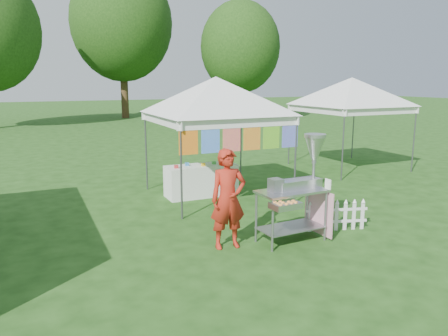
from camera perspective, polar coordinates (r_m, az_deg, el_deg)
name	(u,v)px	position (r m, az deg, el deg)	size (l,w,h in m)	color
ground	(292,241)	(8.27, 8.91, -9.35)	(120.00, 120.00, 0.00)	#1C4112
canopy_main	(216,77)	(10.81, -1.07, 11.80)	(4.24, 4.24, 3.45)	#59595E
canopy_right	(352,78)	(15.07, 16.38, 11.25)	(4.24, 4.24, 3.45)	#59595E
tree_mid	(121,23)	(35.44, -13.24, 17.96)	(7.60, 7.60, 11.52)	#3B2B15
tree_right	(240,47)	(31.90, 2.13, 15.47)	(5.60, 5.60, 8.42)	#3B2B15
donut_cart	(302,179)	(8.04, 10.10, -1.47)	(1.39, 1.02, 1.95)	gray
vendor	(228,199)	(7.61, 0.54, -4.08)	(0.64, 0.42, 1.76)	#AB2315
picket_fence	(336,216)	(8.89, 14.48, -6.13)	(1.22, 0.38, 0.56)	white
display_table	(201,180)	(11.17, -2.99, -1.63)	(1.80, 0.70, 0.79)	white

